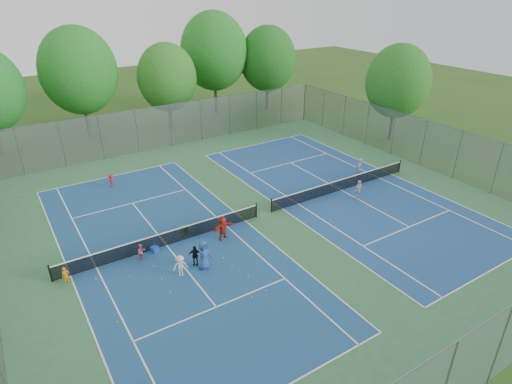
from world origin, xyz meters
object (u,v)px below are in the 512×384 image
ball_hopper (185,230)px  instructor (359,169)px  ball_crate (155,249)px  net_right (342,185)px  net_left (166,239)px

ball_hopper → instructor: 15.15m
ball_crate → instructor: instructor is taller
ball_hopper → net_right: bearing=-2.7°
instructor → net_left: bearing=-32.8°
net_left → instructor: size_ratio=7.52×
net_left → ball_crate: size_ratio=33.15×
ball_hopper → ball_crate: bearing=-159.5°
net_left → ball_hopper: bearing=22.2°
ball_crate → instructor: (17.41, 1.16, 0.69)m
net_right → net_left: bearing=180.0°
net_left → instructor: (16.60, 0.91, 0.40)m
net_left → instructor: bearing=3.1°
ball_crate → instructor: bearing=3.8°
net_left → ball_hopper: size_ratio=23.12×
ball_crate → net_right: bearing=1.0°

